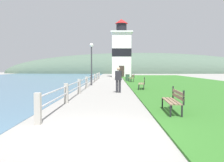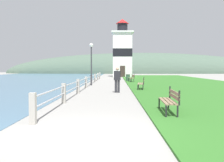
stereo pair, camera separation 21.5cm
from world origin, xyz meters
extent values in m
plane|color=gray|center=(0.00, 0.00, 0.00)|extent=(160.00, 160.00, 0.00)
cube|color=#2D6623|center=(7.84, 18.67, 0.03)|extent=(12.00, 56.00, 0.06)
cube|color=#A8A399|center=(-1.74, 1.00, 0.47)|extent=(0.18, 0.18, 0.94)
cube|color=#A8A399|center=(-1.74, 5.39, 0.47)|extent=(0.18, 0.18, 0.94)
cube|color=#A8A399|center=(-1.74, 9.78, 0.47)|extent=(0.18, 0.18, 0.94)
cube|color=#A8A399|center=(-1.74, 14.17, 0.47)|extent=(0.18, 0.18, 0.94)
cube|color=#A8A399|center=(-1.74, 18.56, 0.47)|extent=(0.18, 0.18, 0.94)
cube|color=#A8A399|center=(-1.74, 22.95, 0.47)|extent=(0.18, 0.18, 0.94)
cube|color=#A8A399|center=(-1.74, 27.34, 0.47)|extent=(0.18, 0.18, 0.94)
cube|color=#A8A399|center=(-1.74, 31.73, 0.47)|extent=(0.18, 0.18, 0.94)
cylinder|color=#B2B2B7|center=(-1.74, 16.37, 0.80)|extent=(0.06, 30.73, 0.06)
cylinder|color=#B2B2B7|center=(-1.74, 16.37, 0.47)|extent=(0.06, 30.73, 0.06)
cube|color=#846B51|center=(2.45, 2.76, 0.47)|extent=(0.21, 1.90, 0.04)
cube|color=#846B51|center=(2.60, 2.75, 0.47)|extent=(0.21, 1.90, 0.04)
cube|color=#846B51|center=(2.74, 2.74, 0.47)|extent=(0.21, 1.90, 0.04)
cube|color=#846B51|center=(2.83, 2.74, 0.79)|extent=(0.15, 1.90, 0.11)
cube|color=#846B51|center=(2.83, 2.74, 0.63)|extent=(0.15, 1.90, 0.11)
cube|color=black|center=(2.37, 1.84, 0.23)|extent=(0.05, 0.05, 0.45)
cube|color=black|center=(2.46, 3.68, 0.23)|extent=(0.05, 0.05, 0.45)
cube|color=black|center=(2.74, 1.82, 0.23)|extent=(0.05, 0.05, 0.45)
cube|color=black|center=(2.83, 3.66, 0.23)|extent=(0.05, 0.05, 0.45)
cube|color=black|center=(2.79, 1.82, 0.70)|extent=(0.05, 0.05, 0.49)
cube|color=black|center=(2.88, 3.66, 0.70)|extent=(0.05, 0.05, 0.49)
cube|color=#846B51|center=(2.45, 12.58, 0.47)|extent=(0.33, 1.86, 0.04)
cube|color=#846B51|center=(2.59, 12.57, 0.47)|extent=(0.33, 1.86, 0.04)
cube|color=#846B51|center=(2.74, 12.55, 0.47)|extent=(0.33, 1.86, 0.04)
cube|color=#846B51|center=(2.82, 12.54, 0.79)|extent=(0.27, 1.85, 0.11)
cube|color=#846B51|center=(2.82, 12.54, 0.63)|extent=(0.27, 1.85, 0.11)
cube|color=black|center=(2.30, 11.69, 0.23)|extent=(0.06, 0.06, 0.45)
cube|color=black|center=(2.51, 13.49, 0.23)|extent=(0.06, 0.06, 0.45)
cube|color=black|center=(2.67, 11.65, 0.23)|extent=(0.06, 0.06, 0.45)
cube|color=black|center=(2.88, 13.45, 0.23)|extent=(0.06, 0.06, 0.45)
cube|color=black|center=(2.72, 11.64, 0.70)|extent=(0.06, 0.06, 0.49)
cube|color=black|center=(2.93, 13.44, 0.70)|extent=(0.06, 0.06, 0.49)
cube|color=#846B51|center=(2.32, 22.38, 0.47)|extent=(0.26, 1.67, 0.04)
cube|color=#846B51|center=(2.46, 22.39, 0.47)|extent=(0.26, 1.67, 0.04)
cube|color=#846B51|center=(2.61, 22.41, 0.47)|extent=(0.26, 1.67, 0.04)
cube|color=#846B51|center=(2.70, 22.42, 0.79)|extent=(0.20, 1.66, 0.11)
cube|color=#846B51|center=(2.70, 22.42, 0.63)|extent=(0.20, 1.66, 0.11)
cube|color=black|center=(2.35, 21.57, 0.23)|extent=(0.05, 0.05, 0.45)
cube|color=black|center=(2.21, 23.18, 0.23)|extent=(0.05, 0.05, 0.45)
cube|color=black|center=(2.72, 21.61, 0.23)|extent=(0.05, 0.05, 0.45)
cube|color=black|center=(2.58, 23.21, 0.23)|extent=(0.05, 0.05, 0.45)
cube|color=black|center=(2.77, 21.61, 0.70)|extent=(0.05, 0.05, 0.49)
cube|color=black|center=(2.62, 23.22, 0.70)|extent=(0.05, 0.05, 0.49)
cube|color=white|center=(1.88, 39.20, 3.93)|extent=(3.40, 3.40, 7.86)
cube|color=black|center=(1.88, 39.20, 4.32)|extent=(3.44, 3.44, 1.42)
cube|color=white|center=(1.88, 39.20, 7.99)|extent=(3.91, 3.91, 0.25)
cylinder|color=black|center=(1.88, 39.20, 8.86)|extent=(1.87, 1.87, 1.49)
cone|color=red|center=(1.88, 39.20, 10.02)|extent=(2.34, 2.34, 0.82)
cube|color=#332823|center=(1.88, 37.48, 1.00)|extent=(0.90, 0.06, 2.00)
cylinder|color=#28282D|center=(0.71, 10.42, 0.42)|extent=(0.16, 0.16, 0.84)
cylinder|color=#28282D|center=(0.90, 10.38, 0.42)|extent=(0.16, 0.16, 0.84)
cube|color=#232328|center=(0.81, 10.40, 1.15)|extent=(0.46, 0.31, 0.63)
sphere|color=tan|center=(0.81, 10.40, 1.60)|extent=(0.23, 0.23, 0.23)
cylinder|color=#2D5138|center=(2.19, 24.32, 0.40)|extent=(0.50, 0.50, 0.80)
cylinder|color=black|center=(2.19, 24.32, 0.82)|extent=(0.54, 0.54, 0.04)
cylinder|color=#333338|center=(-1.59, 17.15, 1.80)|extent=(0.12, 0.12, 3.60)
sphere|color=white|center=(-1.59, 17.15, 3.78)|extent=(0.36, 0.36, 0.36)
ellipsoid|color=#475B4C|center=(8.00, 67.33, 0.00)|extent=(80.00, 16.00, 12.00)
camera|label=1|loc=(0.50, -6.30, 1.69)|focal=40.00mm
camera|label=2|loc=(0.72, -6.29, 1.69)|focal=40.00mm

